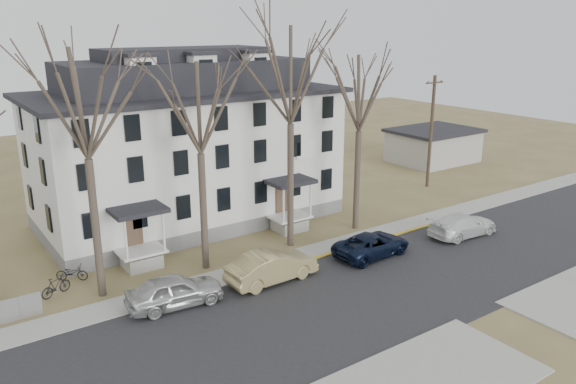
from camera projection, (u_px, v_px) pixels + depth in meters
ground at (388, 311)px, 27.61m from camera, size 120.00×120.00×0.00m
main_road at (361, 296)px, 29.18m from camera, size 120.00×10.00×0.04m
far_sidewalk at (294, 258)px, 33.89m from camera, size 120.00×2.00×0.08m
yellow_curb at (366, 245)px, 35.92m from camera, size 14.00×0.25×0.06m
boarding_house at (188, 146)px, 39.05m from camera, size 20.80×12.36×12.05m
distant_building at (433, 145)px, 57.08m from camera, size 8.50×6.50×3.35m
tree_far_left at (82, 96)px, 26.28m from camera, size 8.40×8.40×13.72m
tree_mid_left at (198, 102)px, 29.78m from camera, size 7.80×7.80×12.74m
tree_center at (291, 68)px, 32.65m from camera, size 9.00×9.00×14.70m
tree_mid_right at (360, 88)px, 36.09m from camera, size 7.80×7.80×12.74m
utility_pole_far at (431, 131)px, 47.33m from camera, size 2.00×0.28×9.50m
car_silver at (175, 291)px, 27.86m from camera, size 4.98×2.40×1.64m
car_tan at (272, 267)px, 30.55m from camera, size 5.24×1.95×1.71m
car_navy at (372, 245)px, 33.98m from camera, size 5.18×2.57×1.41m
car_white at (463, 225)px, 37.18m from camera, size 5.23×2.36×1.49m
bicycle_left at (72, 273)px, 30.72m from camera, size 1.79×1.48×0.92m
bicycle_right at (56, 287)px, 29.00m from camera, size 1.78×1.13×1.04m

